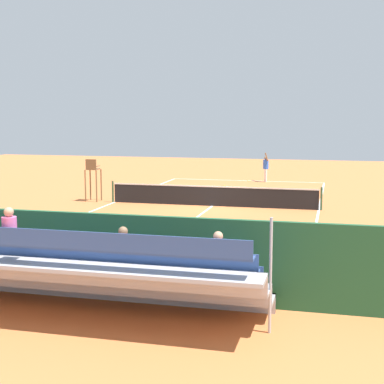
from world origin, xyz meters
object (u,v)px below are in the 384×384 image
(courtside_bench, at_px, (193,270))
(tennis_player, at_px, (266,166))
(bleacher_stand, at_px, (65,270))
(tennis_net, at_px, (212,196))
(tennis_ball_near, at_px, (224,186))
(tennis_racket, at_px, (250,181))
(equipment_bag, at_px, (113,280))
(umpire_chair, at_px, (93,175))

(courtside_bench, xyz_separation_m, tennis_player, (1.09, -23.90, 0.46))
(bleacher_stand, xyz_separation_m, tennis_player, (-1.28, -25.99, 0.07))
(tennis_net, height_order, bleacher_stand, bleacher_stand)
(bleacher_stand, relative_size, tennis_ball_near, 137.27)
(courtside_bench, height_order, tennis_racket, courtside_bench)
(equipment_bag, bearing_deg, tennis_player, -92.30)
(umpire_chair, xyz_separation_m, equipment_bag, (-6.51, 13.47, -1.13))
(tennis_ball_near, bearing_deg, courtside_bench, 98.85)
(tennis_net, distance_m, tennis_ball_near, 7.83)
(tennis_racket, xyz_separation_m, tennis_ball_near, (1.09, 3.20, 0.02))
(tennis_net, bearing_deg, tennis_racket, -90.92)
(bleacher_stand, relative_size, tennis_racket, 16.50)
(bleacher_stand, bearing_deg, tennis_net, -90.04)
(courtside_bench, bearing_deg, umpire_chair, -57.31)
(bleacher_stand, height_order, umpire_chair, bleacher_stand)
(tennis_racket, bearing_deg, tennis_player, 163.11)
(courtside_bench, relative_size, tennis_racket, 3.28)
(bleacher_stand, distance_m, equipment_bag, 2.13)
(umpire_chair, relative_size, equipment_bag, 2.38)
(umpire_chair, distance_m, equipment_bag, 15.00)
(bleacher_stand, relative_size, equipment_bag, 10.07)
(bleacher_stand, relative_size, tennis_player, 4.70)
(umpire_chair, bearing_deg, tennis_racket, -120.35)
(courtside_bench, distance_m, tennis_player, 23.93)
(equipment_bag, height_order, tennis_racket, equipment_bag)
(courtside_bench, xyz_separation_m, tennis_racket, (2.19, -24.23, -0.54))
(tennis_net, height_order, umpire_chair, umpire_chair)
(courtside_bench, bearing_deg, tennis_player, -87.38)
(bleacher_stand, distance_m, tennis_racket, 26.34)
(umpire_chair, bearing_deg, bleacher_stand, 111.86)
(courtside_bench, xyz_separation_m, tennis_ball_near, (3.27, -21.03, -0.53))
(tennis_net, xyz_separation_m, umpire_chair, (6.20, -0.07, 0.81))
(tennis_net, height_order, tennis_ball_near, tennis_net)
(courtside_bench, relative_size, tennis_ball_near, 27.27)
(courtside_bench, bearing_deg, equipment_bag, 3.57)
(umpire_chair, bearing_deg, courtside_bench, 122.69)
(umpire_chair, xyz_separation_m, courtside_bench, (-8.56, 13.34, -0.76))
(tennis_player, xyz_separation_m, tennis_ball_near, (2.18, 2.87, -0.98))
(tennis_net, height_order, equipment_bag, tennis_net)
(tennis_player, xyz_separation_m, tennis_racket, (1.09, -0.33, -1.00))
(equipment_bag, distance_m, tennis_player, 24.06)
(tennis_player, bearing_deg, tennis_racket, -16.89)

